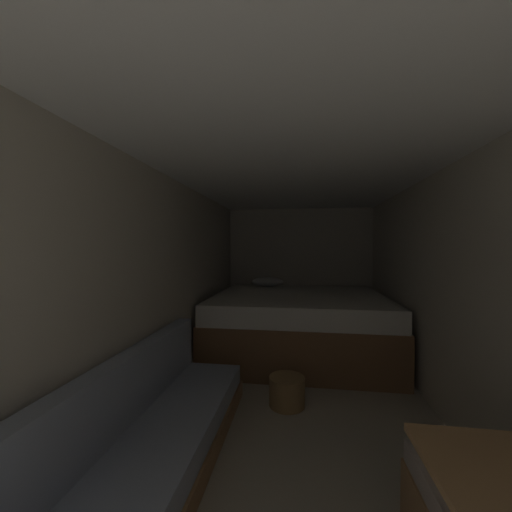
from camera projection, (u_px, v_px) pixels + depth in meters
The scene contains 8 objects.
ground_plane at pixel (297, 423), 2.36m from camera, with size 7.16×7.16×0.00m, color #B2A893.
wall_back at pixel (299, 271), 4.91m from camera, with size 2.37×0.05×2.00m, color beige.
wall_left at pixel (156, 292), 2.50m from camera, with size 0.05×5.16×2.00m, color beige.
wall_right at pixel (461, 299), 2.17m from camera, with size 0.05×5.16×2.00m, color beige.
ceiling_slab at pixel (298, 162), 2.31m from camera, with size 2.37×5.16×0.05m, color white.
bed at pixel (298, 324), 3.92m from camera, with size 2.15×1.90×0.92m.
sofa_left at pixel (128, 467), 1.58m from camera, with size 0.61×2.59×0.70m.
wicker_basket at pixel (287, 391), 2.63m from camera, with size 0.31×0.31×0.25m.
Camera 1 is at (0.02, -0.53, 1.37)m, focal length 21.28 mm.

